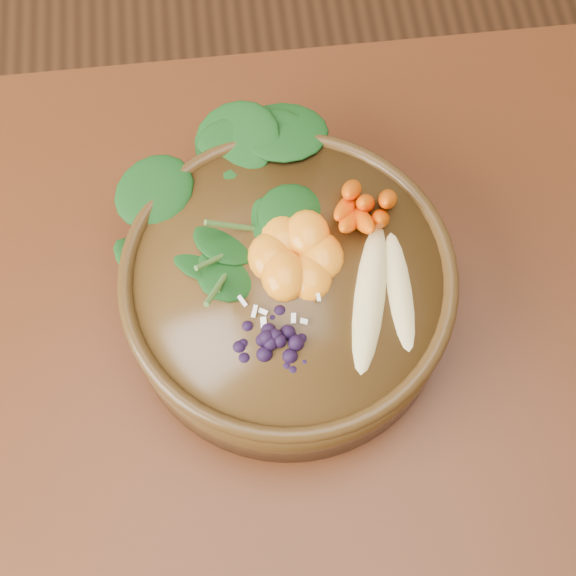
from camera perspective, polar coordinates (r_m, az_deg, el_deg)
The scene contains 9 objects.
ground at distance 1.51m, azimuth 4.11°, elevation -16.55°, with size 4.00×4.00×0.00m, color #381E0F.
dining_table at distance 0.86m, azimuth 7.03°, elevation -10.89°, with size 1.60×0.90×0.75m.
stoneware_bowl at distance 0.76m, azimuth 0.00°, elevation -0.30°, with size 0.31×0.31×0.08m, color #4B3113.
kale_heap at distance 0.74m, azimuth -2.29°, elevation 6.98°, with size 0.20×0.18×0.05m, color #134213, non-canonical shape.
carrot_cluster at distance 0.72m, azimuth 6.01°, elevation 7.14°, with size 0.06×0.06×0.09m, color #F95900, non-canonical shape.
banana_halves at distance 0.71m, azimuth 7.02°, elevation 0.10°, with size 0.08×0.16×0.03m.
mandarin_cluster at distance 0.72m, azimuth 0.57°, elevation 2.88°, with size 0.09×0.10×0.03m, color orange, non-canonical shape.
blueberry_pile at distance 0.68m, azimuth -1.15°, elevation -2.99°, with size 0.14×0.11×0.04m, color black, non-canonical shape.
coconut_flakes at distance 0.71m, azimuth -0.28°, elevation -0.38°, with size 0.10×0.07×0.01m, color white, non-canonical shape.
Camera 1 is at (-0.12, -0.18, 1.49)m, focal length 50.00 mm.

